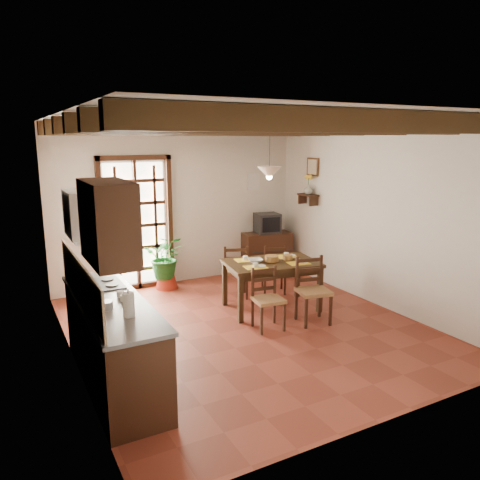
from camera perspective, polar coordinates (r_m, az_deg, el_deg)
ground_plane at (r=6.53m, az=0.89°, el=-10.66°), size 5.00×5.00×0.00m
room_shell at (r=6.06m, az=0.95°, el=5.36°), size 4.52×5.02×2.81m
ceiling_beams at (r=6.02m, az=0.98°, el=13.65°), size 4.50×4.34×0.20m
french_door at (r=8.11m, az=-12.53°, el=2.24°), size 1.26×0.11×2.32m
kitchen_counter at (r=5.19m, az=-15.30°, el=-11.70°), size 0.64×2.25×1.38m
upper_cabinet at (r=4.11m, az=-15.79°, el=2.10°), size 0.35×0.80×0.70m
range_hood at (r=5.35m, az=-18.39°, el=2.93°), size 0.38×0.60×0.54m
counter_items at (r=5.10m, az=-15.84°, el=-6.31°), size 0.50×1.43×0.25m
dining_table at (r=7.05m, az=3.86°, el=-3.40°), size 1.48×1.08×0.74m
chair_near_left at (r=6.44m, az=3.41°, el=-8.52°), size 0.43×0.41×0.84m
chair_near_right at (r=6.70m, az=8.86°, el=-7.54°), size 0.50×0.49×0.93m
chair_far_left at (r=7.67m, az=-0.58°, el=-4.95°), size 0.52×0.51×0.88m
chair_far_right at (r=7.90m, az=4.12°, el=-4.55°), size 0.50×0.49×0.84m
table_setting at (r=7.02m, az=3.87°, el=-2.53°), size 0.99×0.66×0.09m
table_bowl at (r=6.98m, az=1.88°, el=-2.52°), size 0.27×0.27×0.05m
sideboard at (r=9.04m, az=3.29°, el=-1.56°), size 0.97×0.55×0.78m
crt_tv at (r=8.91m, az=3.36°, el=2.07°), size 0.49×0.46×0.37m
fuse_box at (r=8.95m, az=1.64°, el=7.15°), size 0.25×0.03×0.32m
plant_pot at (r=8.24m, az=-8.93°, el=-5.08°), size 0.38×0.38×0.23m
potted_plant at (r=8.12m, az=-9.04°, el=-1.98°), size 2.25×2.12×1.98m
wall_shelf at (r=8.59m, az=8.29°, el=5.21°), size 0.20×0.42×0.20m
shelf_vase at (r=8.57m, az=8.32°, el=6.13°), size 0.15×0.15×0.15m
shelf_flowers at (r=8.56m, az=8.36°, el=7.51°), size 0.14×0.14×0.36m
framed_picture at (r=8.59m, az=8.86°, el=8.80°), size 0.03×0.32×0.32m
pendant_lamp at (r=6.89m, az=3.59°, el=8.35°), size 0.36×0.36×0.84m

